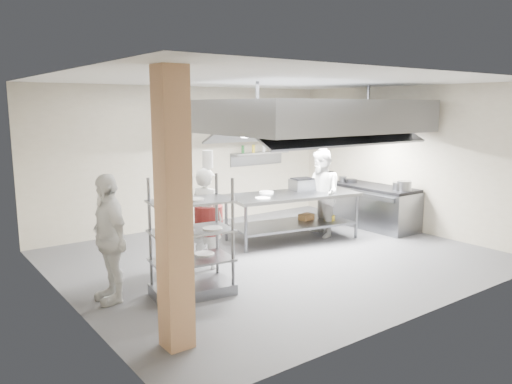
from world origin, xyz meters
TOP-DOWN VIEW (x-y plane):
  - floor at (0.00, 0.00)m, footprint 7.00×7.00m
  - ceiling at (0.00, 0.00)m, footprint 7.00×7.00m
  - wall_back at (0.00, 3.00)m, footprint 7.00×0.00m
  - wall_left at (-3.50, 0.00)m, footprint 0.00×6.00m
  - wall_right at (3.50, 0.00)m, footprint 0.00×6.00m
  - column at (-2.90, -1.90)m, footprint 0.30×0.30m
  - exhaust_hood at (1.30, 0.40)m, footprint 4.00×2.50m
  - hood_strip_a at (0.40, 0.40)m, footprint 1.60×0.12m
  - hood_strip_b at (2.20, 0.40)m, footprint 1.60×0.12m
  - wall_shelf at (1.80, 2.84)m, footprint 1.50×0.28m
  - island at (1.00, 0.74)m, footprint 2.73×1.53m
  - island_worktop at (1.00, 0.74)m, footprint 2.73×1.53m
  - island_undershelf at (1.00, 0.74)m, footprint 2.50×1.38m
  - pass_rack at (-2.02, -0.67)m, footprint 1.18×0.79m
  - cooking_range at (3.08, 0.50)m, footprint 0.80×2.00m
  - range_top at (3.08, 0.50)m, footprint 0.78×1.96m
  - chef_head at (-1.23, 0.26)m, footprint 0.58×0.69m
  - chef_line at (1.60, 0.56)m, footprint 0.88×1.01m
  - chef_plating at (-3.00, -0.21)m, footprint 0.44×1.02m
  - griddle at (1.42, 0.92)m, footprint 0.51×0.42m
  - wicker_basket at (1.41, 0.78)m, footprint 0.30×0.22m
  - stockpot at (3.09, -0.30)m, footprint 0.28×0.28m
  - plate_stack at (-2.02, -0.67)m, footprint 0.28×0.28m

SIDE VIEW (x-z plane):
  - floor at x=0.00m, z-range 0.00..0.00m
  - island_undershelf at x=1.00m, z-range 0.28..0.32m
  - wicker_basket at x=1.41m, z-range 0.32..0.44m
  - cooking_range at x=3.08m, z-range 0.00..0.84m
  - island at x=1.00m, z-range 0.00..0.91m
  - plate_stack at x=-2.02m, z-range 0.50..0.56m
  - chef_head at x=-1.23m, z-range 0.00..1.63m
  - pass_rack at x=-2.02m, z-range 0.00..1.64m
  - chef_plating at x=-3.00m, z-range 0.00..1.73m
  - range_top at x=3.08m, z-range 0.84..0.90m
  - chef_line at x=1.60m, z-range 0.00..1.75m
  - island_worktop at x=1.00m, z-range 0.85..0.91m
  - stockpot at x=3.09m, z-range 0.90..1.10m
  - griddle at x=1.42m, z-range 0.91..1.13m
  - wall_back at x=0.00m, z-range -2.00..5.00m
  - wall_left at x=-3.50m, z-range -1.50..4.50m
  - wall_right at x=3.50m, z-range -1.50..4.50m
  - column at x=-2.90m, z-range 0.00..3.00m
  - wall_shelf at x=1.80m, z-range 1.48..1.52m
  - hood_strip_a at x=0.40m, z-range 2.06..2.10m
  - hood_strip_b at x=2.20m, z-range 2.06..2.10m
  - exhaust_hood at x=1.30m, z-range 2.10..2.70m
  - ceiling at x=0.00m, z-range 3.00..3.00m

